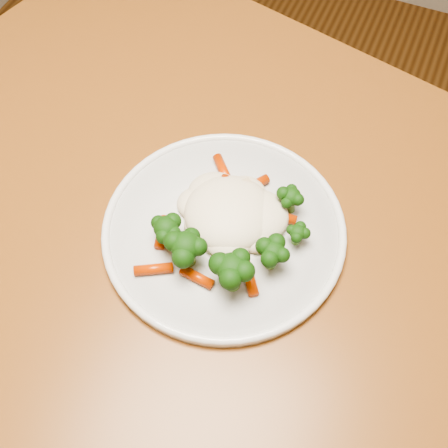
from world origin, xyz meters
name	(u,v)px	position (x,y,z in m)	size (l,w,h in m)	color
dining_table	(266,324)	(-0.11, -0.15, 0.65)	(1.39, 1.09, 0.75)	brown
plate	(224,230)	(-0.19, -0.09, 0.76)	(0.29, 0.29, 0.01)	white
meal	(227,226)	(-0.18, -0.10, 0.78)	(0.18, 0.20, 0.05)	#F6E7C5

